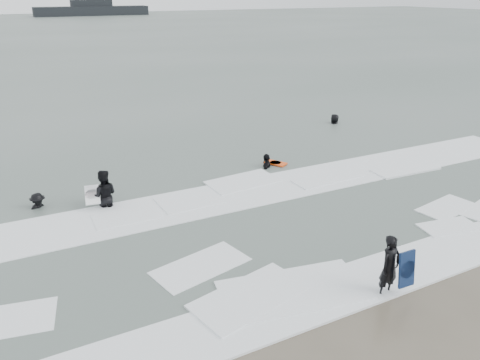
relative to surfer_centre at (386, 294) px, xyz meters
name	(u,v)px	position (x,y,z in m)	size (l,w,h in m)	color
ground	(322,280)	(-1.11, 1.25, 0.00)	(320.00, 320.00, 0.00)	brown
sea	(43,35)	(-1.11, 81.25, 0.06)	(320.00, 320.00, 0.00)	#47544C
surfer_centre	(386,294)	(0.00, 0.00, 0.00)	(0.62, 0.41, 1.71)	black
surfer_wading	(106,207)	(-5.42, 8.53, 0.00)	(0.95, 0.74, 1.96)	black
surfer_breaker	(39,209)	(-7.60, 9.38, 0.00)	(0.95, 0.55, 1.47)	black
surfer_right_near	(267,168)	(1.77, 9.42, 0.00)	(1.05, 0.44, 1.79)	black
surfer_right_far	(334,124)	(8.82, 13.91, 0.00)	(0.85, 0.55, 1.74)	black
surf_foam	(257,222)	(-1.11, 4.95, 0.04)	(30.03, 9.06, 0.09)	white
bodyboards	(243,198)	(-1.11, 6.00, 0.50)	(8.86, 10.42, 1.25)	#0E1F43
vessel_horizon	(92,10)	(17.82, 141.68, 1.61)	(32.04, 5.72, 4.35)	black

